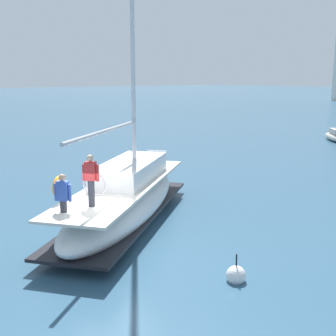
# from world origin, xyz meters

# --- Properties ---
(ground_plane) EXTENTS (400.00, 400.00, 0.00)m
(ground_plane) POSITION_xyz_m (0.00, 0.00, 0.00)
(ground_plane) COLOR #2D516B
(main_sailboat) EXTENTS (7.85, 9.01, 13.85)m
(main_sailboat) POSITION_xyz_m (-1.99, 1.93, 0.92)
(main_sailboat) COLOR silver
(main_sailboat) RESTS_ON ground
(moored_cutter_right) EXTENTS (3.57, 3.22, 5.83)m
(moored_cutter_right) POSITION_xyz_m (-8.86, 26.75, 0.45)
(moored_cutter_right) COLOR #B7B2A8
(moored_cutter_right) RESTS_ON ground
(mooring_buoy) EXTENTS (0.52, 0.52, 0.86)m
(mooring_buoy) POSITION_xyz_m (3.83, 1.70, 0.16)
(mooring_buoy) COLOR silver
(mooring_buoy) RESTS_ON ground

